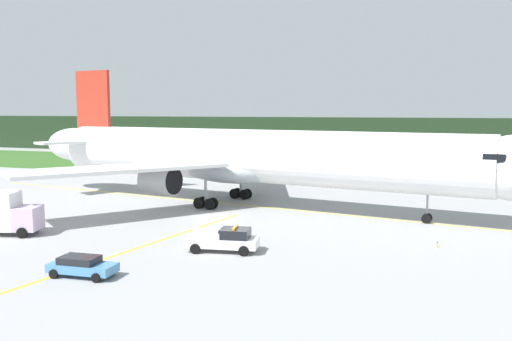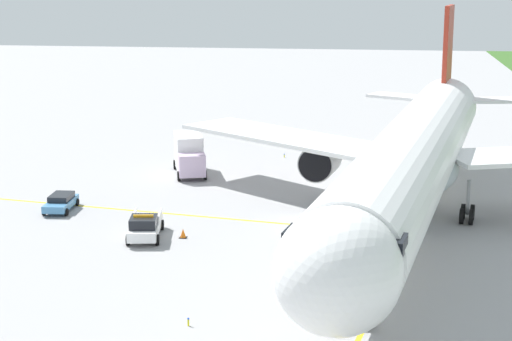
{
  "view_description": "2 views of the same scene",
  "coord_description": "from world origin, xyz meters",
  "px_view_note": "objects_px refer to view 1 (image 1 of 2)",
  "views": [
    {
      "loc": [
        21.16,
        -47.87,
        10.64
      ],
      "look_at": [
        1.46,
        7.61,
        4.0
      ],
      "focal_mm": 38.02,
      "sensor_mm": 36.0,
      "label": 1
    },
    {
      "loc": [
        62.81,
        5.41,
        18.27
      ],
      "look_at": [
        5.02,
        -3.21,
        5.08
      ],
      "focal_mm": 60.49,
      "sensor_mm": 36.0,
      "label": 2
    }
  ],
  "objects_px": {
    "airliner": "(246,157)",
    "apron_cone": "(232,239)",
    "staff_car": "(82,266)",
    "ops_pickup_truck": "(225,240)"
  },
  "relations": [
    {
      "from": "staff_car",
      "to": "apron_cone",
      "type": "xyz_separation_m",
      "value": [
        5.8,
        11.34,
        -0.37
      ]
    },
    {
      "from": "ops_pickup_truck",
      "to": "apron_cone",
      "type": "height_order",
      "value": "ops_pickup_truck"
    },
    {
      "from": "ops_pickup_truck",
      "to": "staff_car",
      "type": "distance_m",
      "value": 10.74
    },
    {
      "from": "staff_car",
      "to": "apron_cone",
      "type": "height_order",
      "value": "staff_car"
    },
    {
      "from": "staff_car",
      "to": "apron_cone",
      "type": "bearing_deg",
      "value": 62.92
    },
    {
      "from": "airliner",
      "to": "ops_pickup_truck",
      "type": "bearing_deg",
      "value": -74.08
    },
    {
      "from": "airliner",
      "to": "apron_cone",
      "type": "distance_m",
      "value": 17.76
    },
    {
      "from": "airliner",
      "to": "apron_cone",
      "type": "height_order",
      "value": "airliner"
    },
    {
      "from": "apron_cone",
      "to": "staff_car",
      "type": "bearing_deg",
      "value": -117.08
    },
    {
      "from": "airliner",
      "to": "apron_cone",
      "type": "relative_size",
      "value": 89.52
    }
  ]
}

